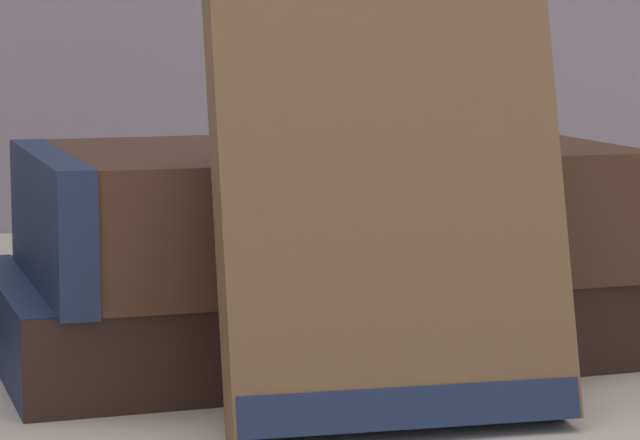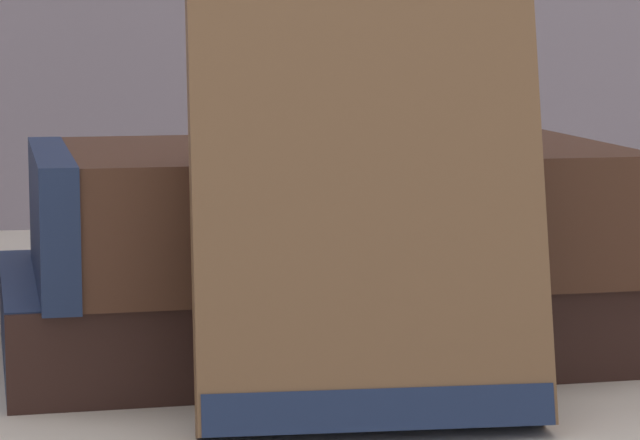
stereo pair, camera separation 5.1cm
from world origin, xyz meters
TOP-DOWN VIEW (x-y plane):
  - ground_plane at (0.00, 0.00)m, footprint 3.00×3.00m
  - book_flat_bottom at (0.05, 0.02)m, footprint 0.23×0.14m
  - book_flat_top at (0.05, 0.01)m, footprint 0.21×0.13m
  - book_leaning_front at (0.06, -0.08)m, footprint 0.10×0.05m
  - pocket_watch at (0.07, -0.01)m, footprint 0.06×0.06m
  - reading_glasses at (0.01, 0.14)m, footprint 0.10×0.06m

SIDE VIEW (x-z plane):
  - ground_plane at x=0.00m, z-range 0.00..0.00m
  - reading_glasses at x=0.01m, z-range 0.00..0.00m
  - book_flat_bottom at x=0.05m, z-range 0.00..0.03m
  - book_flat_top at x=0.05m, z-range 0.03..0.08m
  - book_leaning_front at x=0.06m, z-range -0.01..0.13m
  - pocket_watch at x=0.07m, z-range 0.07..0.08m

